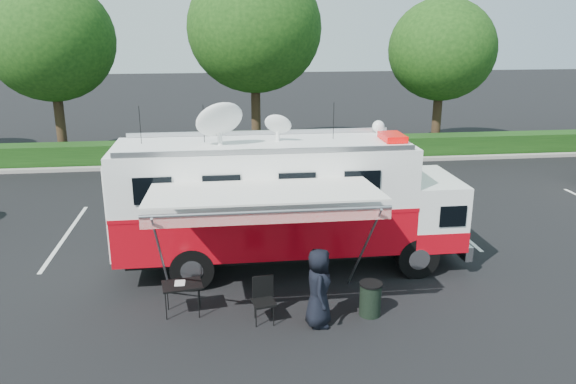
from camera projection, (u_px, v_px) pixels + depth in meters
ground_plane at (290, 265)px, 14.97m from camera, size 120.00×120.00×0.00m
back_border at (280, 50)px, 25.90m from camera, size 60.00×6.14×8.87m
stall_lines at (263, 227)px, 17.76m from camera, size 24.12×5.50×0.01m
command_truck at (287, 200)px, 14.43m from camera, size 8.89×2.45×4.27m
awning at (264, 197)px, 11.66m from camera, size 4.85×2.52×2.93m
person at (318, 324)px, 12.05m from camera, size 0.66×0.92×1.74m
folding_table at (182, 286)px, 12.30m from camera, size 0.94×0.73×0.73m
folding_chair at (263, 295)px, 12.09m from camera, size 0.55×0.58×0.99m
trash_bin at (370, 299)px, 12.34m from camera, size 0.51×0.51×0.77m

